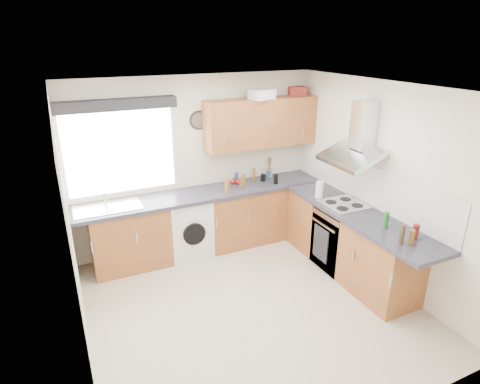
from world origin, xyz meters
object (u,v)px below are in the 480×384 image
extractor_hood (357,140)px  upper_cabinets (261,122)px  washing_machine (188,225)px  oven (341,238)px

extractor_hood → upper_cabinets: upper_cabinets is taller
upper_cabinets → washing_machine: (-1.23, -0.12, -1.36)m
oven → washing_machine: size_ratio=0.97×
extractor_hood → washing_machine: extractor_hood is taller
oven → washing_machine: (-1.78, 1.20, 0.01)m
extractor_hood → washing_machine: size_ratio=0.89×
extractor_hood → upper_cabinets: size_ratio=0.46×
oven → washing_machine: 2.15m
washing_machine → extractor_hood: bearing=-32.4°
oven → upper_cabinets: (-0.55, 1.32, 1.38)m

